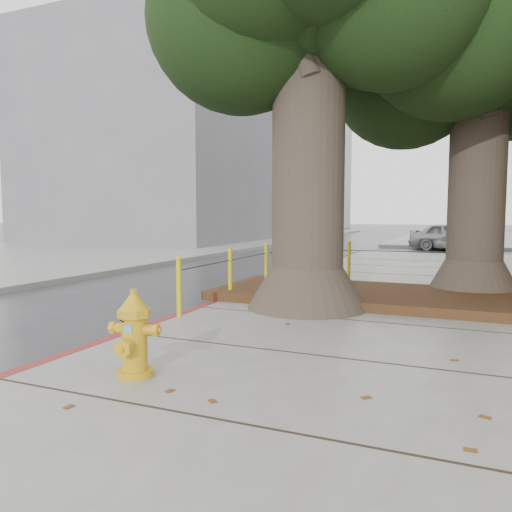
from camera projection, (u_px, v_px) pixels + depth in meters
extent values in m
plane|color=#28282B|center=(263.00, 361.00, 5.92)|extent=(140.00, 140.00, 0.00)
cube|color=slate|center=(42.00, 253.00, 20.57)|extent=(14.00, 60.00, 0.15)
cube|color=maroon|center=(213.00, 306.00, 8.99)|extent=(0.14, 26.00, 0.16)
cube|color=black|center=(390.00, 296.00, 9.11)|extent=(6.40, 2.60, 0.16)
cube|color=slate|center=(177.00, 145.00, 31.43)|extent=(12.00, 16.00, 12.00)
cube|color=silver|center=(277.00, 158.00, 53.13)|extent=(12.00, 18.00, 15.00)
cone|color=#4C3F33|center=(307.00, 287.00, 8.46)|extent=(2.04, 2.04, 0.70)
cylinder|color=#4C3F33|center=(308.00, 166.00, 8.28)|extent=(1.20, 1.20, 4.22)
cone|color=#4C3F33|center=(473.00, 277.00, 9.73)|extent=(1.77, 1.77, 0.70)
cylinder|color=#4C3F33|center=(477.00, 183.00, 9.57)|extent=(1.04, 1.04, 3.84)
sphere|color=#1B3110|center=(483.00, 16.00, 9.30)|extent=(3.80, 3.80, 3.80)
cylinder|color=#CEBB0B|center=(179.00, 288.00, 7.71)|extent=(0.08, 0.08, 0.90)
sphere|color=#CEBB0B|center=(179.00, 259.00, 7.67)|extent=(0.09, 0.09, 0.09)
cylinder|color=#CEBB0B|center=(230.00, 274.00, 9.36)|extent=(0.08, 0.08, 0.90)
sphere|color=#CEBB0B|center=(230.00, 251.00, 9.32)|extent=(0.09, 0.09, 0.09)
cylinder|color=#CEBB0B|center=(266.00, 265.00, 11.01)|extent=(0.08, 0.08, 0.90)
sphere|color=#CEBB0B|center=(266.00, 245.00, 10.97)|extent=(0.09, 0.09, 0.09)
cylinder|color=#CEBB0B|center=(349.00, 262.00, 11.79)|extent=(0.08, 0.08, 0.90)
sphere|color=#CEBB0B|center=(349.00, 243.00, 11.75)|extent=(0.09, 0.09, 0.09)
cylinder|color=#CEBB0B|center=(449.00, 265.00, 11.10)|extent=(0.08, 0.08, 0.90)
sphere|color=#CEBB0B|center=(449.00, 245.00, 11.07)|extent=(0.09, 0.09, 0.09)
cylinder|color=black|center=(207.00, 265.00, 8.51)|extent=(0.02, 1.80, 0.02)
cylinder|color=black|center=(250.00, 256.00, 10.16)|extent=(0.02, 1.80, 0.02)
cylinder|color=black|center=(309.00, 252.00, 11.37)|extent=(1.51, 1.51, 0.02)
cylinder|color=black|center=(398.00, 251.00, 11.42)|extent=(2.20, 0.22, 0.02)
cylinder|color=gold|center=(135.00, 372.00, 4.93)|extent=(0.41, 0.41, 0.07)
cylinder|color=gold|center=(135.00, 342.00, 4.90)|extent=(0.28, 0.28, 0.56)
cylinder|color=gold|center=(134.00, 313.00, 4.88)|extent=(0.37, 0.37, 0.08)
cone|color=gold|center=(134.00, 302.00, 4.87)|extent=(0.35, 0.35, 0.16)
cylinder|color=gold|center=(134.00, 292.00, 4.86)|extent=(0.07, 0.07, 0.06)
cylinder|color=gold|center=(121.00, 328.00, 4.93)|extent=(0.17, 0.12, 0.10)
cylinder|color=gold|center=(148.00, 330.00, 4.86)|extent=(0.17, 0.12, 0.10)
cylinder|color=gold|center=(128.00, 346.00, 4.77)|extent=(0.17, 0.18, 0.15)
cube|color=#5999D8|center=(128.00, 330.00, 4.77)|extent=(0.08, 0.02, 0.08)
imported|color=#A6A6AB|center=(453.00, 237.00, 22.96)|extent=(3.97, 1.96, 1.30)
imported|color=black|center=(191.00, 234.00, 26.76)|extent=(1.74, 4.17, 1.21)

